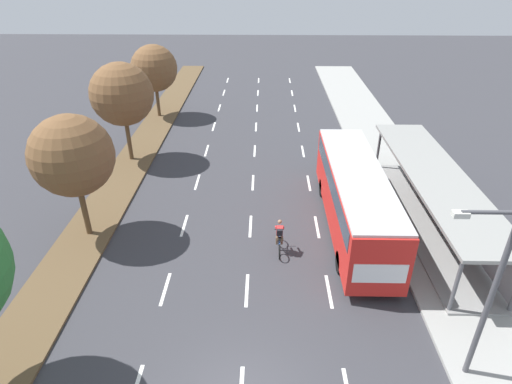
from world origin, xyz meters
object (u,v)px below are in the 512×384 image
object	(u,v)px
bus	(355,194)
cyclist	(279,237)
median_tree_fourth	(154,68)
bus_shelter	(437,194)
median_tree_second	(72,156)
streetlight	(489,287)
median_tree_third	(122,95)

from	to	relation	value
bus	cyclist	distance (m)	4.51
median_tree_fourth	cyclist	bearing A→B (deg)	-62.52
bus_shelter	bus	size ratio (longest dim) A/B	1.23
bus	median_tree_fourth	xyz separation A→B (m)	(-13.76, 17.08, 2.13)
median_tree_second	streetlight	distance (m)	17.53
bus_shelter	median_tree_second	distance (m)	17.94
cyclist	median_tree_third	world-z (taller)	median_tree_third
median_tree_third	bus	bearing A→B (deg)	-30.56
bus_shelter	median_tree_second	bearing A→B (deg)	-175.85
streetlight	cyclist	bearing A→B (deg)	131.36
cyclist	median_tree_third	size ratio (longest dim) A/B	0.28
bus_shelter	cyclist	world-z (taller)	bus_shelter
bus	median_tree_third	bearing A→B (deg)	149.44
bus	cyclist	xyz separation A→B (m)	(-3.80, -2.06, -1.28)
bus_shelter	cyclist	distance (m)	8.52
cyclist	median_tree_third	distance (m)	14.72
bus_shelter	median_tree_fourth	size ratio (longest dim) A/B	2.31
median_tree_third	streetlight	xyz separation A→B (m)	(15.90, -16.95, -0.74)
bus_shelter	median_tree_second	world-z (taller)	median_tree_second
median_tree_second	streetlight	world-z (taller)	streetlight
bus	median_tree_fourth	size ratio (longest dim) A/B	1.88
cyclist	bus_shelter	bearing A→B (deg)	17.06
bus	median_tree_fourth	world-z (taller)	median_tree_fourth
median_tree_second	streetlight	bearing A→B (deg)	-27.08
cyclist	streetlight	bearing A→B (deg)	-48.64
bus_shelter	median_tree_third	xyz separation A→B (m)	(-18.01, 7.68, 2.77)
cyclist	median_tree_third	xyz separation A→B (m)	(-9.93, 10.16, 3.84)
bus	median_tree_second	bearing A→B (deg)	-176.33
bus_shelter	median_tree_third	distance (m)	19.78
median_tree_second	bus	bearing A→B (deg)	3.67
cyclist	median_tree_second	world-z (taller)	median_tree_second
median_tree_third	median_tree_fourth	distance (m)	8.98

